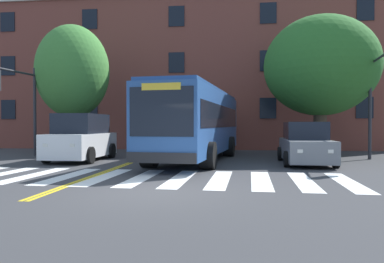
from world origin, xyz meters
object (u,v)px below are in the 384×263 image
(city_bus, at_px, (197,122))
(street_tree_curbside_large, at_px, (320,66))
(car_tan_behind_bus, at_px, (206,134))
(street_tree_curbside_small, at_px, (73,72))
(car_grey_far_lane, at_px, (305,145))
(traffic_light_near_corner, at_px, (380,85))
(car_white_near_lane, at_px, (82,138))
(traffic_light_far_corner, at_px, (18,95))

(city_bus, distance_m, street_tree_curbside_large, 7.75)
(city_bus, relative_size, car_tan_behind_bus, 2.49)
(street_tree_curbside_large, height_order, street_tree_curbside_small, street_tree_curbside_large)
(city_bus, xyz_separation_m, car_grey_far_lane, (4.91, -1.02, -1.03))
(street_tree_curbside_large, bearing_deg, traffic_light_near_corner, -61.12)
(car_grey_far_lane, height_order, car_tan_behind_bus, car_tan_behind_bus)
(car_white_near_lane, bearing_deg, traffic_light_far_corner, 167.51)
(car_tan_behind_bus, bearing_deg, street_tree_curbside_small, -136.60)
(car_white_near_lane, xyz_separation_m, street_tree_curbside_small, (-2.01, 3.49, 3.73))
(street_tree_curbside_large, bearing_deg, traffic_light_far_corner, -169.25)
(car_grey_far_lane, xyz_separation_m, street_tree_curbside_large, (1.52, 4.09, 4.08))
(city_bus, distance_m, traffic_light_far_corner, 9.38)
(street_tree_curbside_large, relative_size, street_tree_curbside_small, 1.11)
(traffic_light_near_corner, bearing_deg, car_white_near_lane, -178.22)
(traffic_light_far_corner, height_order, street_tree_curbside_large, street_tree_curbside_large)
(car_tan_behind_bus, distance_m, street_tree_curbside_small, 10.63)
(car_grey_far_lane, height_order, street_tree_curbside_large, street_tree_curbside_large)
(traffic_light_near_corner, xyz_separation_m, traffic_light_far_corner, (-17.57, 0.40, -0.27))
(car_grey_far_lane, bearing_deg, city_bus, 168.22)
(city_bus, relative_size, car_white_near_lane, 2.45)
(car_white_near_lane, xyz_separation_m, traffic_light_near_corner, (13.83, 0.43, 2.46))
(city_bus, relative_size, street_tree_curbside_small, 1.56)
(city_bus, distance_m, car_tan_behind_bus, 9.62)
(street_tree_curbside_large, bearing_deg, car_grey_far_lane, -110.31)
(traffic_light_far_corner, bearing_deg, car_grey_far_lane, -4.49)
(traffic_light_near_corner, bearing_deg, car_tan_behind_bus, 131.07)
(car_grey_far_lane, bearing_deg, traffic_light_near_corner, 11.96)
(car_white_near_lane, xyz_separation_m, car_grey_far_lane, (10.45, -0.29, -0.23))
(car_white_near_lane, bearing_deg, car_tan_behind_bus, 63.22)
(car_white_near_lane, distance_m, street_tree_curbside_small, 5.49)
(car_white_near_lane, bearing_deg, car_grey_far_lane, -1.56)
(car_tan_behind_bus, bearing_deg, street_tree_curbside_large, -43.95)
(traffic_light_near_corner, height_order, traffic_light_far_corner, traffic_light_near_corner)
(car_tan_behind_bus, xyz_separation_m, traffic_light_far_corner, (-8.95, -9.49, 2.21))
(city_bus, xyz_separation_m, traffic_light_near_corner, (8.29, -0.31, 1.65))
(traffic_light_near_corner, bearing_deg, city_bus, 177.87)
(car_white_near_lane, height_order, street_tree_curbside_large, street_tree_curbside_large)
(city_bus, height_order, street_tree_curbside_large, street_tree_curbside_large)
(car_tan_behind_bus, bearing_deg, car_white_near_lane, -116.78)
(city_bus, bearing_deg, street_tree_curbside_large, 25.52)
(car_tan_behind_bus, xyz_separation_m, traffic_light_near_corner, (8.62, -9.89, 2.49))
(street_tree_curbside_small, bearing_deg, street_tree_curbside_large, 1.30)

